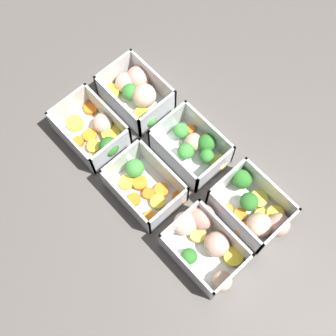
% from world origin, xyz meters
% --- Properties ---
extents(ground_plane, '(4.00, 4.00, 0.00)m').
position_xyz_m(ground_plane, '(0.00, 0.00, 0.00)').
color(ground_plane, '#56514C').
extents(container_near_left, '(0.15, 0.11, 0.07)m').
position_xyz_m(container_near_left, '(-0.16, -0.05, 0.02)').
color(container_near_left, white).
rests_on(container_near_left, ground_plane).
extents(container_near_center, '(0.14, 0.11, 0.07)m').
position_xyz_m(container_near_center, '(-0.00, -0.06, 0.02)').
color(container_near_center, white).
rests_on(container_near_center, ground_plane).
extents(container_near_right, '(0.17, 0.13, 0.07)m').
position_xyz_m(container_near_right, '(0.15, -0.05, 0.03)').
color(container_near_right, white).
rests_on(container_near_right, ground_plane).
extents(container_far_left, '(0.15, 0.12, 0.07)m').
position_xyz_m(container_far_left, '(-0.17, 0.07, 0.03)').
color(container_far_left, white).
rests_on(container_far_left, ground_plane).
extents(container_far_center, '(0.15, 0.10, 0.07)m').
position_xyz_m(container_far_center, '(0.00, 0.07, 0.03)').
color(container_far_center, white).
rests_on(container_far_center, ground_plane).
extents(container_far_right, '(0.16, 0.11, 0.07)m').
position_xyz_m(container_far_right, '(0.18, 0.06, 0.03)').
color(container_far_right, white).
rests_on(container_far_right, ground_plane).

